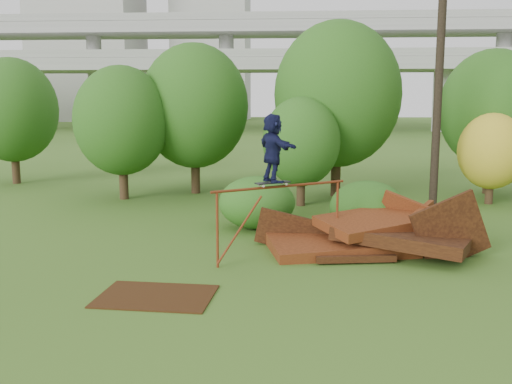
# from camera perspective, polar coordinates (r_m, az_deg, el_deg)

# --- Properties ---
(ground) EXTENTS (240.00, 240.00, 0.00)m
(ground) POSITION_cam_1_polar(r_m,az_deg,el_deg) (12.01, 3.22, -9.13)
(ground) COLOR #2D5116
(ground) RESTS_ON ground
(scrap_pile) EXTENTS (5.85, 3.38, 2.04)m
(scrap_pile) POSITION_cam_1_polar(r_m,az_deg,el_deg) (14.64, 11.24, -4.40)
(scrap_pile) COLOR #3F1B0B
(scrap_pile) RESTS_ON ground
(grind_rail) EXTENTS (3.11, 2.08, 1.78)m
(grind_rail) POSITION_cam_1_polar(r_m,az_deg,el_deg) (13.61, 2.51, -1.09)
(grind_rail) COLOR maroon
(grind_rail) RESTS_ON ground
(skateboard) EXTENTS (0.85, 0.67, 0.09)m
(skateboard) POSITION_cam_1_polar(r_m,az_deg,el_deg) (13.41, 1.68, 0.94)
(skateboard) COLOR black
(skateboard) RESTS_ON grind_rail
(skater) EXTENTS (1.15, 1.52, 1.60)m
(skater) POSITION_cam_1_polar(r_m,az_deg,el_deg) (13.32, 1.70, 4.42)
(skater) COLOR #121437
(skater) RESTS_ON skateboard
(flat_plate) EXTENTS (2.30, 1.71, 0.03)m
(flat_plate) POSITION_cam_1_polar(r_m,az_deg,el_deg) (11.39, -9.98, -10.22)
(flat_plate) COLOR #331C0B
(flat_plate) RESTS_ON ground
(tree_0) EXTENTS (3.60, 3.60, 5.08)m
(tree_0) POSITION_cam_1_polar(r_m,az_deg,el_deg) (22.29, -13.31, 6.95)
(tree_0) COLOR black
(tree_0) RESTS_ON ground
(tree_1) EXTENTS (4.34, 4.34, 6.03)m
(tree_1) POSITION_cam_1_polar(r_m,az_deg,el_deg) (23.24, -6.18, 8.53)
(tree_1) COLOR black
(tree_1) RESTS_ON ground
(tree_2) EXTENTS (2.77, 2.77, 3.91)m
(tree_2) POSITION_cam_1_polar(r_m,az_deg,el_deg) (20.41, 4.56, 5.02)
(tree_2) COLOR black
(tree_2) RESTS_ON ground
(tree_3) EXTENTS (4.91, 4.91, 6.82)m
(tree_3) POSITION_cam_1_polar(r_m,az_deg,el_deg) (22.63, 8.15, 9.62)
(tree_3) COLOR black
(tree_3) RESTS_ON ground
(tree_4) EXTENTS (2.41, 2.41, 3.33)m
(tree_4) POSITION_cam_1_polar(r_m,az_deg,el_deg) (22.42, 22.51, 3.77)
(tree_4) COLOR black
(tree_4) RESTS_ON ground
(tree_5) EXTENTS (4.13, 4.13, 5.80)m
(tree_5) POSITION_cam_1_polar(r_m,az_deg,el_deg) (24.89, 22.55, 7.67)
(tree_5) COLOR black
(tree_5) RESTS_ON ground
(tree_6) EXTENTS (4.06, 4.06, 5.67)m
(tree_6) POSITION_cam_1_polar(r_m,az_deg,el_deg) (28.08, -23.22, 7.54)
(tree_6) COLOR black
(tree_6) RESTS_ON ground
(shrub_left) EXTENTS (2.26, 2.08, 1.56)m
(shrub_left) POSITION_cam_1_polar(r_m,az_deg,el_deg) (16.83, 0.09, -1.06)
(shrub_left) COLOR #234F15
(shrub_left) RESTS_ON ground
(shrub_right) EXTENTS (2.14, 1.96, 1.52)m
(shrub_right) POSITION_cam_1_polar(r_m,az_deg,el_deg) (16.53, 11.05, -1.50)
(shrub_right) COLOR #234F15
(shrub_right) RESTS_ON ground
(utility_pole) EXTENTS (1.40, 0.28, 9.59)m
(utility_pole) POSITION_cam_1_polar(r_m,az_deg,el_deg) (20.56, 17.87, 11.81)
(utility_pole) COLOR black
(utility_pole) RESTS_ON ground
(freeway_overpass) EXTENTS (160.00, 15.00, 13.70)m
(freeway_overpass) POSITION_cam_1_polar(r_m,az_deg,el_deg) (74.61, 3.83, 14.18)
(freeway_overpass) COLOR gray
(freeway_overpass) RESTS_ON ground
(building_left) EXTENTS (18.00, 16.00, 35.00)m
(building_left) POSITION_cam_1_polar(r_m,az_deg,el_deg) (113.85, -16.41, 15.73)
(building_left) COLOR #9E9E99
(building_left) RESTS_ON ground
(building_right) EXTENTS (14.00, 14.00, 28.00)m
(building_right) POSITION_cam_1_polar(r_m,az_deg,el_deg) (115.00, -4.40, 14.24)
(building_right) COLOR #9E9E99
(building_right) RESTS_ON ground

